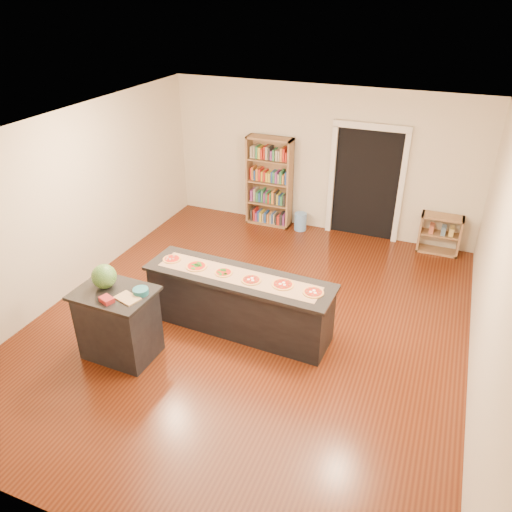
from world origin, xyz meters
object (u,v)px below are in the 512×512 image
at_px(side_counter, 119,323).
at_px(low_shelf, 440,234).
at_px(kitchen_island, 239,302).
at_px(bookshelf, 269,182).
at_px(waste_bin, 300,222).
at_px(watermelon, 104,276).

xyz_separation_m(side_counter, low_shelf, (3.68, 4.60, -0.13)).
xyz_separation_m(kitchen_island, side_counter, (-1.23, -1.10, 0.05)).
height_order(bookshelf, waste_bin, bookshelf).
bearing_deg(side_counter, waste_bin, 78.49).
relative_size(bookshelf, waste_bin, 5.08).
bearing_deg(watermelon, kitchen_island, 36.90).
height_order(low_shelf, waste_bin, low_shelf).
bearing_deg(kitchen_island, side_counter, -135.61).
distance_m(kitchen_island, side_counter, 1.65).
distance_m(side_counter, bookshelf, 4.63).
distance_m(kitchen_island, bookshelf, 3.63).
distance_m(bookshelf, watermelon, 4.57).
bearing_deg(kitchen_island, watermelon, -140.57).
xyz_separation_m(kitchen_island, waste_bin, (-0.18, 3.45, -0.27)).
bearing_deg(bookshelf, waste_bin, -3.84).
xyz_separation_m(bookshelf, low_shelf, (3.33, 0.00, -0.54)).
bearing_deg(watermelon, waste_bin, 74.98).
height_order(kitchen_island, waste_bin, kitchen_island).
bearing_deg(low_shelf, waste_bin, -178.90).
height_order(side_counter, waste_bin, side_counter).
height_order(kitchen_island, bookshelf, bookshelf).
xyz_separation_m(waste_bin, watermelon, (-1.20, -4.49, 0.96)).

